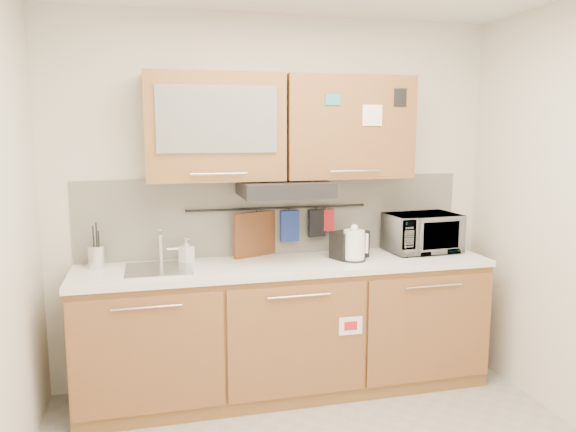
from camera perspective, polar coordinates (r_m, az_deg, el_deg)
wall_back at (r=4.06m, az=-1.18°, el=1.48°), size 3.20×0.00×3.20m
base_cabinet at (r=3.98m, az=-0.13°, el=-11.95°), size 2.80×0.64×0.88m
countertop at (r=3.83m, az=-0.12°, el=-5.04°), size 2.82×0.62×0.04m
backsplash at (r=4.06m, az=-1.14°, el=0.06°), size 2.80×0.02×0.56m
upper_cabinets at (r=3.85m, az=-0.68°, el=9.00°), size 1.82×0.37×0.70m
range_hood at (r=3.80m, az=-0.34°, el=2.80°), size 0.60×0.46×0.10m
sink at (r=3.74m, az=-12.97°, el=-5.25°), size 0.42×0.40×0.26m
utensil_rail at (r=4.01m, az=-1.02°, el=0.82°), size 1.30×0.02×0.02m
utensil_crock at (r=3.88m, az=-18.80°, el=-3.89°), size 0.14×0.14×0.30m
kettle at (r=3.89m, az=6.73°, el=-3.07°), size 0.18×0.16×0.26m
toaster at (r=3.97m, az=6.26°, el=-2.86°), size 0.29×0.24×0.19m
microwave at (r=4.25m, az=13.47°, el=-1.67°), size 0.53×0.38×0.28m
soap_bottle at (r=3.86m, az=-10.28°, el=-3.47°), size 0.11×0.11×0.17m
cutting_board at (r=4.01m, az=-3.15°, el=-2.82°), size 0.36×0.16×0.46m
oven_mitt at (r=4.04m, az=0.16°, el=-1.02°), size 0.14×0.04×0.22m
dark_pouch at (r=4.09m, az=2.93°, el=-0.73°), size 0.13×0.06×0.20m
pot_holder at (r=4.11m, az=3.77°, el=-0.44°), size 0.13×0.05×0.16m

